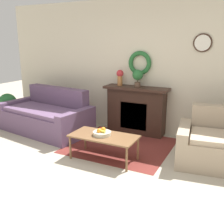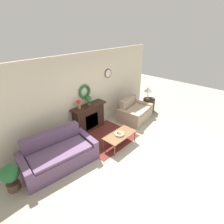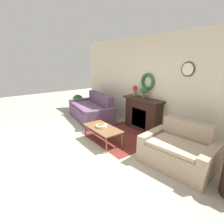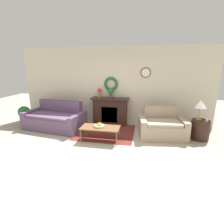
# 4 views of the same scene
# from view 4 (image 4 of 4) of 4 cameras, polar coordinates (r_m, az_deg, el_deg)

# --- Properties ---
(ground_plane) EXTENTS (16.00, 16.00, 0.00)m
(ground_plane) POSITION_cam_4_polar(r_m,az_deg,el_deg) (4.20, -6.39, -14.88)
(ground_plane) COLOR #ADA38E
(floor_rug) EXTENTS (1.80, 1.64, 0.01)m
(floor_rug) POSITION_cam_4_polar(r_m,az_deg,el_deg) (5.64, -2.10, -6.61)
(floor_rug) COLOR maroon
(floor_rug) RESTS_ON ground_plane
(wall_back) EXTENTS (6.80, 0.15, 2.70)m
(wall_back) POSITION_cam_4_polar(r_m,az_deg,el_deg) (6.25, 0.53, 8.38)
(wall_back) COLOR beige
(wall_back) RESTS_ON ground_plane
(fireplace) EXTENTS (1.32, 0.41, 0.98)m
(fireplace) POSITION_cam_4_polar(r_m,az_deg,el_deg) (6.23, -0.60, 0.31)
(fireplace) COLOR #331E16
(fireplace) RESTS_ON ground_plane
(couch_left) EXTENTS (2.07, 1.25, 0.90)m
(couch_left) POSITION_cam_4_polar(r_m,az_deg,el_deg) (6.21, -18.01, -2.24)
(couch_left) COLOR #604766
(couch_left) RESTS_ON ground_plane
(loveseat_right) EXTENTS (1.45, 1.09, 0.86)m
(loveseat_right) POSITION_cam_4_polar(r_m,az_deg,el_deg) (5.46, 15.93, -4.58)
(loveseat_right) COLOR tan
(loveseat_right) RESTS_ON ground_plane
(coffee_table) EXTENTS (1.08, 0.54, 0.41)m
(coffee_table) POSITION_cam_4_polar(r_m,az_deg,el_deg) (4.93, -3.84, -5.34)
(coffee_table) COLOR brown
(coffee_table) RESTS_ON ground_plane
(fruit_bowl) EXTENTS (0.29, 0.29, 0.12)m
(fruit_bowl) POSITION_cam_4_polar(r_m,az_deg,el_deg) (4.91, -4.25, -4.45)
(fruit_bowl) COLOR beige
(fruit_bowl) RESTS_ON coffee_table
(side_table_by_loveseat) EXTENTS (0.52, 0.52, 0.57)m
(side_table_by_loveseat) POSITION_cam_4_polar(r_m,az_deg,el_deg) (5.67, 26.79, -5.16)
(side_table_by_loveseat) COLOR #331E16
(side_table_by_loveseat) RESTS_ON ground_plane
(table_lamp) EXTENTS (0.36, 0.36, 0.56)m
(table_lamp) POSITION_cam_4_polar(r_m,az_deg,el_deg) (5.51, 26.91, 2.19)
(table_lamp) COLOR #B28E42
(table_lamp) RESTS_ON side_table_by_loveseat
(mug) EXTENTS (0.08, 0.08, 0.08)m
(mug) POSITION_cam_4_polar(r_m,az_deg,el_deg) (5.53, 28.58, -2.36)
(mug) COLOR silver
(mug) RESTS_ON side_table_by_loveseat
(vase_on_mantel_left) EXTENTS (0.15, 0.15, 0.32)m
(vase_on_mantel_left) POSITION_cam_4_polar(r_m,az_deg,el_deg) (6.18, -4.08, 6.51)
(vase_on_mantel_left) COLOR #AD6B38
(vase_on_mantel_left) RESTS_ON fireplace
(potted_plant_on_mantel) EXTENTS (0.21, 0.21, 0.35)m
(potted_plant_on_mantel) POSITION_cam_4_polar(r_m,az_deg,el_deg) (6.07, -0.48, 6.66)
(potted_plant_on_mantel) COLOR brown
(potted_plant_on_mantel) RESTS_ON fireplace
(potted_plant_floor_by_couch) EXTENTS (0.42, 0.42, 0.70)m
(potted_plant_floor_by_couch) POSITION_cam_4_polar(r_m,az_deg,el_deg) (6.88, -26.67, -0.59)
(potted_plant_floor_by_couch) COLOR brown
(potted_plant_floor_by_couch) RESTS_ON ground_plane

